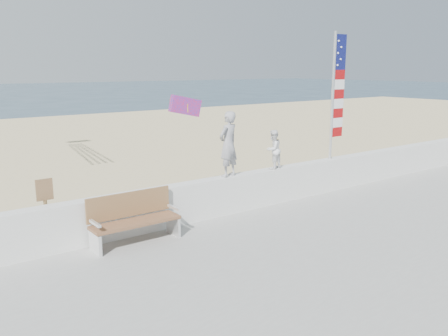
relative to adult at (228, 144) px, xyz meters
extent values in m
plane|color=#294052|center=(-0.47, -2.00, -1.85)|extent=(220.00, 220.00, 0.00)
cube|color=beige|center=(-0.47, 7.00, -1.81)|extent=(90.00, 40.00, 0.08)
cube|color=white|center=(-0.47, 0.00, -1.22)|extent=(30.00, 0.35, 0.90)
imported|color=#96959B|center=(0.00, 0.00, 0.00)|extent=(0.64, 0.50, 1.55)
imported|color=white|center=(1.43, 0.00, -0.27)|extent=(0.56, 0.48, 1.00)
cube|color=brown|center=(-2.71, -0.55, -1.23)|extent=(1.80, 0.50, 0.06)
cube|color=olive|center=(-2.71, -0.28, -0.92)|extent=(1.80, 0.05, 0.50)
cube|color=silver|center=(-3.56, -0.55, -1.47)|extent=(0.06, 0.50, 0.40)
cube|color=silver|center=(-3.56, -0.60, -1.07)|extent=(0.06, 0.45, 0.05)
cube|color=silver|center=(-1.86, -0.55, -1.47)|extent=(0.06, 0.50, 0.40)
cube|color=white|center=(-1.86, -0.60, -1.07)|extent=(0.06, 0.45, 0.05)
cylinder|color=silver|center=(3.61, 0.00, 0.98)|extent=(0.08, 0.08, 3.50)
cube|color=#0F1451|center=(3.85, 0.00, 2.18)|extent=(0.44, 0.02, 0.95)
cube|color=#9E0A0C|center=(3.85, 0.00, -0.02)|extent=(0.44, 0.02, 0.26)
cube|color=white|center=(3.85, 0.00, 0.25)|extent=(0.44, 0.02, 0.26)
cube|color=#9E0A0C|center=(3.85, 0.00, 0.51)|extent=(0.44, 0.02, 0.26)
cube|color=white|center=(3.85, 0.00, 0.78)|extent=(0.44, 0.02, 0.26)
cube|color=#9E0A0C|center=(3.85, 0.00, 1.04)|extent=(0.44, 0.02, 0.26)
cube|color=white|center=(3.85, 0.00, 1.30)|extent=(0.44, 0.02, 0.26)
cube|color=#9E0A0C|center=(3.85, 0.00, 1.57)|extent=(0.44, 0.02, 0.26)
sphere|color=white|center=(3.73, -0.02, 1.83)|extent=(0.06, 0.06, 0.06)
sphere|color=white|center=(3.85, -0.02, 1.99)|extent=(0.06, 0.06, 0.06)
sphere|color=white|center=(3.73, -0.02, 2.15)|extent=(0.06, 0.06, 0.06)
sphere|color=white|center=(3.85, -0.02, 2.31)|extent=(0.06, 0.06, 0.06)
sphere|color=white|center=(3.73, -0.02, 2.47)|extent=(0.06, 0.06, 0.06)
cube|color=red|center=(-0.14, 1.65, 0.80)|extent=(0.88, 0.36, 0.59)
cube|color=yellow|center=(0.01, 1.65, 0.75)|extent=(0.31, 0.23, 0.22)
cylinder|color=brown|center=(-4.17, 0.35, -1.17)|extent=(0.07, 0.07, 1.20)
cube|color=brown|center=(-4.17, 0.33, -0.52)|extent=(0.32, 0.03, 0.42)
camera|label=1|loc=(-6.65, -8.76, 1.77)|focal=38.00mm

